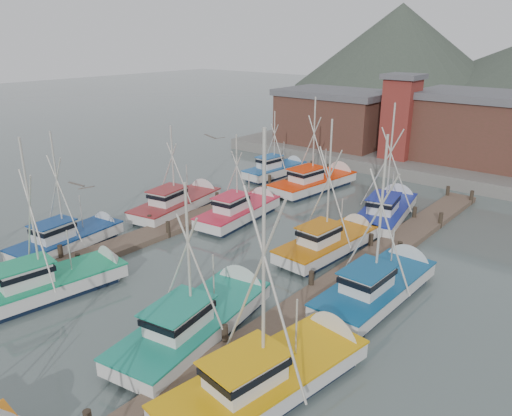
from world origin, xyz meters
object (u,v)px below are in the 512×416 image
Objects in this scene: boat_8 at (242,210)px; boat_12 at (317,181)px; lookout_tower at (400,116)px; boat_4 at (55,282)px.

boat_12 reaches higher than boat_8.
lookout_tower is 0.97× the size of boat_8.
boat_8 is at bearing 96.83° from boat_4.
boat_4 is at bearing -84.75° from boat_12.
boat_8 is at bearing -96.60° from lookout_tower.
boat_8 is 10.41m from boat_12.
boat_12 is at bearing -102.01° from lookout_tower.
boat_4 is 0.96× the size of boat_12.
boat_12 is (0.26, 25.82, -0.00)m from boat_4.
lookout_tower is 0.85× the size of boat_12.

